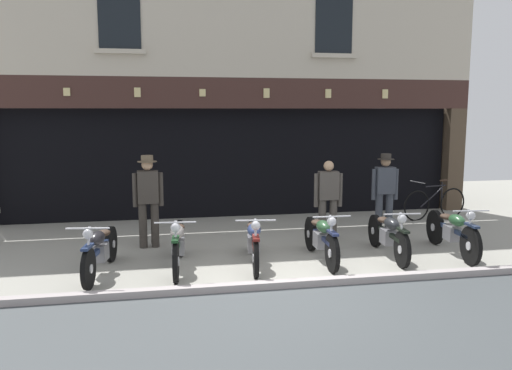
{
  "coord_description": "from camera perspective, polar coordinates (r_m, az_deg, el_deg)",
  "views": [
    {
      "loc": [
        -1.79,
        -7.0,
        2.55
      ],
      "look_at": [
        0.07,
        2.81,
        1.12
      ],
      "focal_mm": 36.51,
      "sensor_mm": 36.0,
      "label": 1
    }
  ],
  "objects": [
    {
      "name": "motorcycle_left",
      "position": [
        8.57,
        -8.54,
        -6.29
      ],
      "size": [
        0.62,
        2.08,
        0.92
      ],
      "rotation": [
        0.0,
        0.0,
        3.05
      ],
      "color": "black",
      "rests_on": "ground"
    },
    {
      "name": "salesman_left",
      "position": [
        9.86,
        -11.73,
        -1.24
      ],
      "size": [
        0.56,
        0.35,
        1.73
      ],
      "rotation": [
        0.0,
        0.0,
        3.19
      ],
      "color": "#38332D",
      "rests_on": "ground"
    },
    {
      "name": "leaning_bicycle",
      "position": [
        13.05,
        19.03,
        -1.85
      ],
      "size": [
        1.76,
        0.54,
        0.95
      ],
      "rotation": [
        0.0,
        0.0,
        1.77
      ],
      "color": "black",
      "rests_on": "ground"
    },
    {
      "name": "motorcycle_far_left",
      "position": [
        8.52,
        -16.73,
        -6.73
      ],
      "size": [
        0.62,
        1.99,
        0.89
      ],
      "rotation": [
        0.0,
        0.0,
        3.0
      ],
      "color": "black",
      "rests_on": "ground"
    },
    {
      "name": "shop_facade",
      "position": [
        14.18,
        -3.5,
        4.51
      ],
      "size": [
        12.13,
        4.42,
        5.93
      ],
      "color": "black",
      "rests_on": "ground"
    },
    {
      "name": "shopkeeper_center",
      "position": [
        10.19,
        7.9,
        -1.37
      ],
      "size": [
        0.56,
        0.26,
        1.59
      ],
      "rotation": [
        0.0,
        0.0,
        3.06
      ],
      "color": "#47423D",
      "rests_on": "ground"
    },
    {
      "name": "motorcycle_center_right",
      "position": [
        9.43,
        14.31,
        -5.19
      ],
      "size": [
        0.62,
        1.96,
        0.9
      ],
      "rotation": [
        0.0,
        0.0,
        3.05
      ],
      "color": "black",
      "rests_on": "ground"
    },
    {
      "name": "salesman_right",
      "position": [
        11.07,
        13.92,
        -0.5
      ],
      "size": [
        0.56,
        0.34,
        1.67
      ],
      "rotation": [
        0.0,
        0.0,
        3.06
      ],
      "color": "#3D424C",
      "rests_on": "ground"
    },
    {
      "name": "motorcycle_right",
      "position": [
        9.94,
        20.72,
        -4.7
      ],
      "size": [
        0.62,
        2.05,
        0.93
      ],
      "rotation": [
        0.0,
        0.0,
        3.04
      ],
      "color": "black",
      "rests_on": "ground"
    },
    {
      "name": "ground",
      "position": [
        6.79,
        5.56,
        -14.29
      ],
      "size": [
        23.83,
        22.0,
        0.18
      ],
      "color": "gray"
    },
    {
      "name": "motorcycle_center",
      "position": [
        8.95,
        7.15,
        -5.68
      ],
      "size": [
        0.62,
        1.95,
        0.91
      ],
      "rotation": [
        0.0,
        0.0,
        3.11
      ],
      "color": "black",
      "rests_on": "ground"
    },
    {
      "name": "advert_board_near",
      "position": [
        13.31,
        10.19,
        4.15
      ],
      "size": [
        0.68,
        0.03,
        1.06
      ],
      "color": "silver"
    },
    {
      "name": "motorcycle_center_left",
      "position": [
        8.68,
        -0.26,
        -6.09
      ],
      "size": [
        0.62,
        2.0,
        0.9
      ],
      "rotation": [
        0.0,
        0.0,
        3.01
      ],
      "color": "black",
      "rests_on": "ground"
    }
  ]
}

